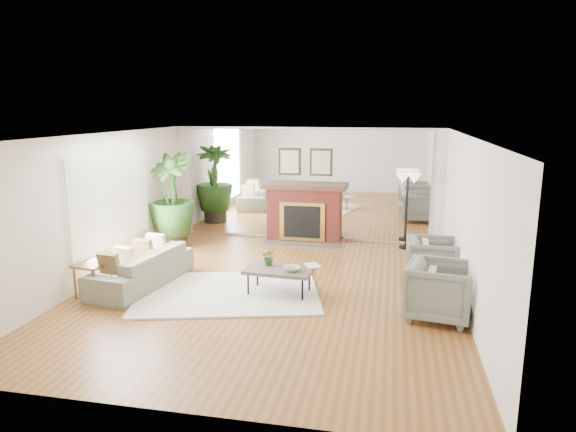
% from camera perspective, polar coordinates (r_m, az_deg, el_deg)
% --- Properties ---
extents(ground, '(7.00, 7.00, 0.00)m').
position_cam_1_polar(ground, '(8.44, -2.08, -8.28)').
color(ground, brown).
rests_on(ground, ground).
extents(wall_left, '(0.02, 7.00, 2.50)m').
position_cam_1_polar(wall_left, '(9.25, -20.45, 0.81)').
color(wall_left, silver).
rests_on(wall_left, ground).
extents(wall_right, '(0.02, 7.00, 2.50)m').
position_cam_1_polar(wall_right, '(7.95, 19.30, -0.82)').
color(wall_right, silver).
rests_on(wall_right, ground).
extents(wall_back, '(6.00, 0.02, 2.50)m').
position_cam_1_polar(wall_back, '(11.46, 1.97, 3.57)').
color(wall_back, silver).
rests_on(wall_back, ground).
extents(mirror_panel, '(5.40, 0.04, 2.40)m').
position_cam_1_polar(mirror_panel, '(11.44, 1.95, 3.55)').
color(mirror_panel, silver).
rests_on(mirror_panel, wall_back).
extents(window_panel, '(0.04, 2.40, 1.50)m').
position_cam_1_polar(window_panel, '(9.55, -19.09, 1.85)').
color(window_panel, '#B2E09E').
rests_on(window_panel, wall_left).
extents(fireplace, '(1.85, 0.83, 2.05)m').
position_cam_1_polar(fireplace, '(11.34, 1.75, 0.45)').
color(fireplace, maroon).
rests_on(fireplace, ground).
extents(area_rug, '(3.26, 2.68, 0.03)m').
position_cam_1_polar(area_rug, '(8.37, -6.65, -8.42)').
color(area_rug, white).
rests_on(area_rug, ground).
extents(coffee_table, '(1.10, 0.70, 0.42)m').
position_cam_1_polar(coffee_table, '(8.16, -1.01, -6.10)').
color(coffee_table, '#595146').
rests_on(coffee_table, ground).
extents(sofa, '(1.07, 2.17, 0.61)m').
position_cam_1_polar(sofa, '(8.91, -15.98, -5.57)').
color(sofa, gray).
rests_on(sofa, ground).
extents(armchair_back, '(0.84, 0.81, 0.75)m').
position_cam_1_polar(armchair_back, '(9.10, 15.66, -4.72)').
color(armchair_back, slate).
rests_on(armchair_back, ground).
extents(armchair_front, '(1.04, 1.02, 0.82)m').
position_cam_1_polar(armchair_front, '(7.55, 16.51, -7.96)').
color(armchair_front, slate).
rests_on(armchair_front, ground).
extents(side_table, '(0.54, 0.54, 0.54)m').
position_cam_1_polar(side_table, '(8.61, -20.90, -5.48)').
color(side_table, brown).
rests_on(side_table, ground).
extents(potted_ficus, '(1.16, 1.16, 2.02)m').
position_cam_1_polar(potted_ficus, '(10.94, -12.83, 1.97)').
color(potted_ficus, black).
rests_on(potted_ficus, ground).
extents(floor_lamp, '(0.52, 0.29, 1.59)m').
position_cam_1_polar(floor_lamp, '(10.91, 13.21, 3.43)').
color(floor_lamp, black).
rests_on(floor_lamp, ground).
extents(tabletop_plant, '(0.25, 0.21, 0.27)m').
position_cam_1_polar(tabletop_plant, '(8.28, -2.11, -4.60)').
color(tabletop_plant, '#325C22').
rests_on(tabletop_plant, coffee_table).
extents(fruit_bowl, '(0.27, 0.27, 0.07)m').
position_cam_1_polar(fruit_bowl, '(8.02, 0.35, -5.89)').
color(fruit_bowl, brown).
rests_on(fruit_bowl, coffee_table).
extents(book, '(0.31, 0.35, 0.02)m').
position_cam_1_polar(book, '(8.23, 2.08, -5.61)').
color(book, brown).
rests_on(book, coffee_table).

